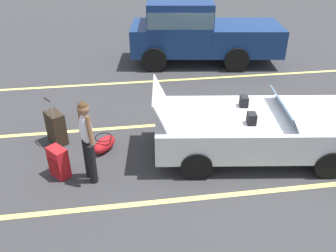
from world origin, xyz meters
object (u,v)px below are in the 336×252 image
(convertible_car, at_px, (265,129))
(suitcase_medium_bright, at_px, (59,162))
(duffel_bag, at_px, (104,144))
(parked_pickup_truck_near, at_px, (194,30))
(traveler_person, at_px, (87,138))
(suitcase_large_black, at_px, (56,128))

(convertible_car, distance_m, suitcase_medium_bright, 4.18)
(duffel_bag, distance_m, parked_pickup_truck_near, 6.05)
(convertible_car, distance_m, traveler_person, 3.59)
(traveler_person, height_order, parked_pickup_truck_near, parked_pickup_truck_near)
(traveler_person, distance_m, parked_pickup_truck_near, 6.92)
(convertible_car, height_order, parked_pickup_truck_near, parked_pickup_truck_near)
(duffel_bag, bearing_deg, suitcase_large_black, 155.31)
(suitcase_large_black, height_order, traveler_person, traveler_person)
(duffel_bag, distance_m, traveler_person, 1.25)
(suitcase_medium_bright, bearing_deg, suitcase_large_black, -121.62)
(parked_pickup_truck_near, bearing_deg, suitcase_large_black, 57.56)
(convertible_car, relative_size, suitcase_medium_bright, 7.03)
(suitcase_medium_bright, relative_size, traveler_person, 0.38)
(suitcase_large_black, distance_m, duffel_bag, 1.16)
(suitcase_large_black, xyz_separation_m, suitcase_medium_bright, (0.18, -1.23, -0.06))
(convertible_car, bearing_deg, parked_pickup_truck_near, 100.63)
(duffel_bag, relative_size, parked_pickup_truck_near, 0.13)
(convertible_car, bearing_deg, duffel_bag, 177.58)
(suitcase_large_black, relative_size, suitcase_medium_bright, 1.77)
(suitcase_medium_bright, distance_m, parked_pickup_truck_near, 7.11)
(parked_pickup_truck_near, bearing_deg, traveler_person, 70.38)
(traveler_person, xyz_separation_m, parked_pickup_truck_near, (3.25, 6.11, 0.18))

